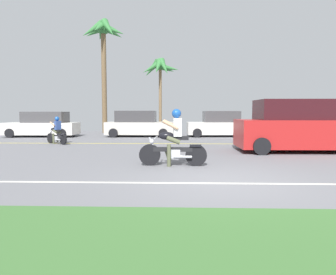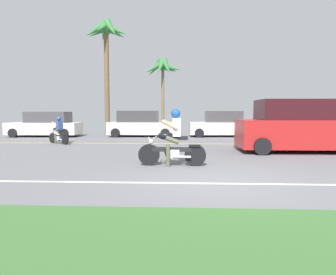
% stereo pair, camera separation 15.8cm
% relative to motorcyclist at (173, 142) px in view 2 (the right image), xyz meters
% --- Properties ---
extents(ground, '(56.00, 30.00, 0.04)m').
position_rel_motorcyclist_xyz_m(ground, '(1.14, 1.03, -0.72)').
color(ground, slate).
extents(grass_median, '(56.00, 3.80, 0.06)m').
position_rel_motorcyclist_xyz_m(grass_median, '(1.14, -6.07, -0.67)').
color(grass_median, '#3D6B33').
rests_on(grass_median, ground).
extents(lane_line_near, '(50.40, 0.12, 0.01)m').
position_rel_motorcyclist_xyz_m(lane_line_near, '(1.14, -2.22, -0.70)').
color(lane_line_near, silver).
rests_on(lane_line_near, ground).
extents(lane_line_far, '(50.40, 0.12, 0.01)m').
position_rel_motorcyclist_xyz_m(lane_line_far, '(1.14, 6.30, -0.70)').
color(lane_line_far, yellow).
rests_on(lane_line_far, ground).
extents(motorcyclist, '(1.99, 0.65, 1.66)m').
position_rel_motorcyclist_xyz_m(motorcyclist, '(0.00, 0.00, 0.00)').
color(motorcyclist, black).
rests_on(motorcyclist, ground).
extents(suv_nearby, '(4.93, 2.30, 2.05)m').
position_rel_motorcyclist_xyz_m(suv_nearby, '(4.91, 3.43, 0.29)').
color(suv_nearby, '#AD1E1E').
rests_on(suv_nearby, ground).
extents(parked_car_0, '(4.48, 2.04, 1.59)m').
position_rel_motorcyclist_xyz_m(parked_car_0, '(-8.48, 10.38, 0.04)').
color(parked_car_0, white).
rests_on(parked_car_0, ground).
extents(parked_car_1, '(4.30, 2.03, 1.65)m').
position_rel_motorcyclist_xyz_m(parked_car_1, '(-2.40, 10.75, 0.06)').
color(parked_car_1, beige).
rests_on(parked_car_1, ground).
extents(parked_car_2, '(3.92, 1.95, 1.63)m').
position_rel_motorcyclist_xyz_m(parked_car_2, '(2.70, 10.91, 0.05)').
color(parked_car_2, white).
rests_on(parked_car_2, ground).
extents(parked_car_3, '(4.55, 1.96, 1.45)m').
position_rel_motorcyclist_xyz_m(parked_car_3, '(7.95, 10.85, -0.02)').
color(parked_car_3, '#AD1E1E').
rests_on(parked_car_3, ground).
extents(palm_tree_0, '(2.92, 2.83, 5.56)m').
position_rel_motorcyclist_xyz_m(palm_tree_0, '(-1.24, 14.51, 3.98)').
color(palm_tree_0, brown).
rests_on(palm_tree_0, ground).
extents(palm_tree_1, '(3.37, 3.36, 8.34)m').
position_rel_motorcyclist_xyz_m(palm_tree_1, '(-5.41, 14.11, 6.26)').
color(palm_tree_1, brown).
rests_on(palm_tree_1, ground).
extents(motorcyclist_distant, '(1.35, 1.01, 1.35)m').
position_rel_motorcyclist_xyz_m(motorcyclist_distant, '(-5.84, 5.96, -0.13)').
color(motorcyclist_distant, black).
rests_on(motorcyclist_distant, ground).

